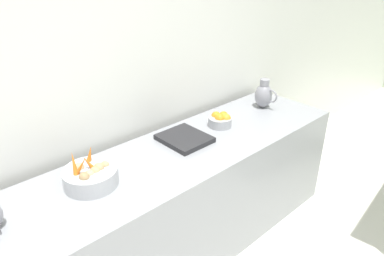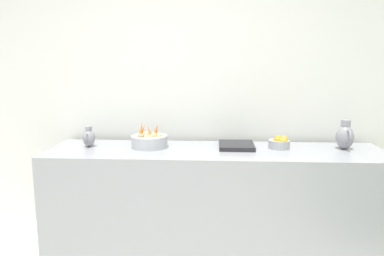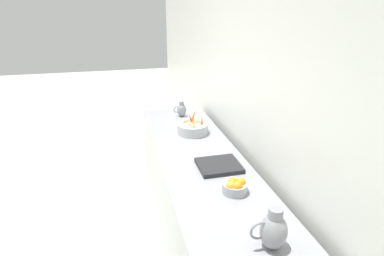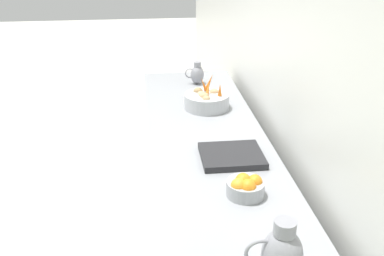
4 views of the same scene
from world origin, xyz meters
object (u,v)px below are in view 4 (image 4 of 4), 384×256
at_px(vegetable_colander, 207,100).
at_px(metal_pitcher_tall, 281,253).
at_px(metal_pitcher_short, 197,74).
at_px(orange_bowl, 246,187).

xyz_separation_m(vegetable_colander, metal_pitcher_tall, (-0.03, 1.68, 0.06)).
bearing_deg(metal_pitcher_short, vegetable_colander, 90.30).
bearing_deg(orange_bowl, vegetable_colander, -88.69).
height_order(vegetable_colander, metal_pitcher_tall, metal_pitcher_tall).
height_order(vegetable_colander, metal_pitcher_short, vegetable_colander).
xyz_separation_m(vegetable_colander, metal_pitcher_short, (0.00, -0.53, 0.02)).
bearing_deg(metal_pitcher_short, metal_pitcher_tall, 90.83).
bearing_deg(vegetable_colander, orange_bowl, 91.31).
bearing_deg(orange_bowl, metal_pitcher_short, -89.01).
xyz_separation_m(orange_bowl, metal_pitcher_tall, (-0.00, 0.55, 0.06)).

